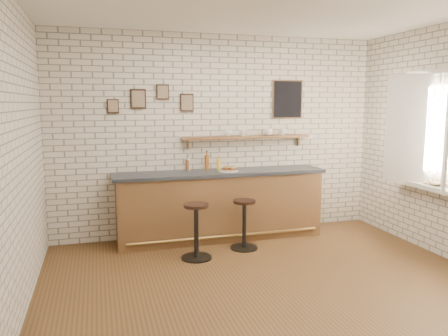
% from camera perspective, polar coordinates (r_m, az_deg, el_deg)
% --- Properties ---
extents(ground, '(5.00, 5.00, 0.00)m').
position_cam_1_polar(ground, '(5.11, 5.69, -14.51)').
color(ground, brown).
rests_on(ground, ground).
extents(bar_counter, '(3.10, 0.65, 1.01)m').
position_cam_1_polar(bar_counter, '(6.47, -0.47, -4.81)').
color(bar_counter, brown).
rests_on(bar_counter, ground).
extents(sandwich_plate, '(0.28, 0.28, 0.01)m').
position_cam_1_polar(sandwich_plate, '(6.34, 0.63, -0.39)').
color(sandwich_plate, white).
rests_on(sandwich_plate, bar_counter).
extents(ciabatta_sandwich, '(0.22, 0.16, 0.07)m').
position_cam_1_polar(ciabatta_sandwich, '(6.33, 0.71, -0.03)').
color(ciabatta_sandwich, tan).
rests_on(ciabatta_sandwich, sandwich_plate).
extents(potato_chips, '(0.25, 0.19, 0.00)m').
position_cam_1_polar(potato_chips, '(6.33, 0.42, -0.34)').
color(potato_chips, gold).
rests_on(potato_chips, sandwich_plate).
extents(bitters_bottle_brown, '(0.06, 0.06, 0.21)m').
position_cam_1_polar(bitters_bottle_brown, '(6.44, -4.77, 0.42)').
color(bitters_bottle_brown, brown).
rests_on(bitters_bottle_brown, bar_counter).
extents(bitters_bottle_white, '(0.06, 0.06, 0.23)m').
position_cam_1_polar(bitters_bottle_white, '(6.43, -4.74, 0.51)').
color(bitters_bottle_white, beige).
rests_on(bitters_bottle_white, bar_counter).
extents(bitters_bottle_amber, '(0.07, 0.07, 0.28)m').
position_cam_1_polar(bitters_bottle_amber, '(6.49, -2.24, 0.80)').
color(bitters_bottle_amber, '#944B18').
rests_on(bitters_bottle_amber, bar_counter).
extents(condiment_bottle_yellow, '(0.06, 0.06, 0.19)m').
position_cam_1_polar(condiment_bottle_yellow, '(6.55, -0.71, 0.56)').
color(condiment_bottle_yellow, yellow).
rests_on(condiment_bottle_yellow, bar_counter).
extents(bar_stool_left, '(0.40, 0.40, 0.72)m').
position_cam_1_polar(bar_stool_left, '(5.67, -3.64, -8.01)').
color(bar_stool_left, black).
rests_on(bar_stool_left, ground).
extents(bar_stool_right, '(0.40, 0.40, 0.68)m').
position_cam_1_polar(bar_stool_right, '(6.04, 2.67, -7.15)').
color(bar_stool_right, black).
rests_on(bar_stool_right, ground).
extents(wall_shelf, '(2.00, 0.18, 0.18)m').
position_cam_1_polar(wall_shelf, '(6.65, 2.95, 4.02)').
color(wall_shelf, brown).
rests_on(wall_shelf, ground).
extents(shelf_cup_a, '(0.16, 0.16, 0.09)m').
position_cam_1_polar(shelf_cup_a, '(6.55, 0.61, 4.55)').
color(shelf_cup_a, white).
rests_on(shelf_cup_a, wall_shelf).
extents(shelf_cup_b, '(0.13, 0.13, 0.09)m').
position_cam_1_polar(shelf_cup_b, '(6.62, 2.47, 4.60)').
color(shelf_cup_b, white).
rests_on(shelf_cup_b, wall_shelf).
extents(shelf_cup_c, '(0.15, 0.15, 0.11)m').
position_cam_1_polar(shelf_cup_c, '(6.77, 5.79, 4.71)').
color(shelf_cup_c, white).
rests_on(shelf_cup_c, wall_shelf).
extents(shelf_cup_d, '(0.11, 0.11, 0.10)m').
position_cam_1_polar(shelf_cup_d, '(6.86, 7.65, 4.69)').
color(shelf_cup_d, white).
rests_on(shelf_cup_d, wall_shelf).
extents(back_wall_decor, '(2.96, 0.02, 0.56)m').
position_cam_1_polar(back_wall_decor, '(6.65, 1.33, 8.93)').
color(back_wall_decor, black).
rests_on(back_wall_decor, ground).
extents(window_sill, '(0.20, 1.35, 0.06)m').
position_cam_1_polar(window_sill, '(6.35, 25.27, -2.25)').
color(window_sill, white).
rests_on(window_sill, ground).
extents(casement_window, '(0.40, 1.30, 1.56)m').
position_cam_1_polar(casement_window, '(6.24, 25.41, 4.51)').
color(casement_window, white).
rests_on(casement_window, ground).
extents(book_lower, '(0.24, 0.27, 0.02)m').
position_cam_1_polar(book_lower, '(6.30, 25.42, -1.96)').
color(book_lower, tan).
rests_on(book_lower, window_sill).
extents(book_upper, '(0.22, 0.26, 0.02)m').
position_cam_1_polar(book_upper, '(6.30, 25.41, -1.79)').
color(book_upper, tan).
rests_on(book_upper, book_lower).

